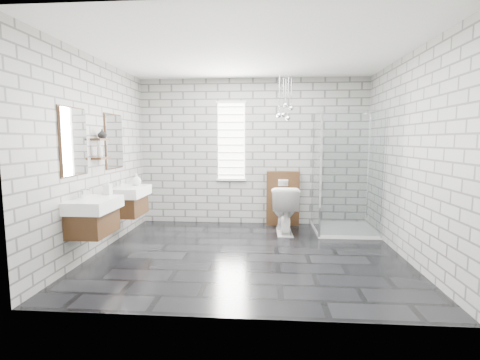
# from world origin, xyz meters

# --- Properties ---
(floor) EXTENTS (4.20, 3.60, 0.02)m
(floor) POSITION_xyz_m (0.00, 0.00, -0.01)
(floor) COLOR black
(floor) RESTS_ON ground
(ceiling) EXTENTS (4.20, 3.60, 0.02)m
(ceiling) POSITION_xyz_m (0.00, 0.00, 2.71)
(ceiling) COLOR white
(ceiling) RESTS_ON wall_back
(wall_back) EXTENTS (4.20, 0.02, 2.70)m
(wall_back) POSITION_xyz_m (0.00, 1.81, 1.35)
(wall_back) COLOR #9E9E99
(wall_back) RESTS_ON floor
(wall_front) EXTENTS (4.20, 0.02, 2.70)m
(wall_front) POSITION_xyz_m (0.00, -1.81, 1.35)
(wall_front) COLOR #9E9E99
(wall_front) RESTS_ON floor
(wall_left) EXTENTS (0.02, 3.60, 2.70)m
(wall_left) POSITION_xyz_m (-2.11, 0.00, 1.35)
(wall_left) COLOR #9E9E99
(wall_left) RESTS_ON floor
(wall_right) EXTENTS (0.02, 3.60, 2.70)m
(wall_right) POSITION_xyz_m (2.11, 0.00, 1.35)
(wall_right) COLOR #9E9E99
(wall_right) RESTS_ON floor
(vanity_left) EXTENTS (0.47, 0.70, 1.57)m
(vanity_left) POSITION_xyz_m (-1.91, -0.62, 0.76)
(vanity_left) COLOR #462B15
(vanity_left) RESTS_ON wall_left
(vanity_right) EXTENTS (0.47, 0.70, 1.57)m
(vanity_right) POSITION_xyz_m (-1.91, 0.51, 0.76)
(vanity_right) COLOR #462B15
(vanity_right) RESTS_ON wall_left
(shelf_lower) EXTENTS (0.14, 0.30, 0.03)m
(shelf_lower) POSITION_xyz_m (-2.03, -0.05, 1.32)
(shelf_lower) COLOR #462B15
(shelf_lower) RESTS_ON wall_left
(shelf_upper) EXTENTS (0.14, 0.30, 0.03)m
(shelf_upper) POSITION_xyz_m (-2.03, -0.05, 1.58)
(shelf_upper) COLOR #462B15
(shelf_upper) RESTS_ON wall_left
(window) EXTENTS (0.56, 0.05, 1.48)m
(window) POSITION_xyz_m (-0.40, 1.78, 1.55)
(window) COLOR white
(window) RESTS_ON wall_back
(cistern_panel) EXTENTS (0.60, 0.20, 1.00)m
(cistern_panel) POSITION_xyz_m (0.56, 1.70, 0.50)
(cistern_panel) COLOR #462B15
(cistern_panel) RESTS_ON floor
(flush_plate) EXTENTS (0.18, 0.01, 0.12)m
(flush_plate) POSITION_xyz_m (0.56, 1.60, 0.80)
(flush_plate) COLOR silver
(flush_plate) RESTS_ON cistern_panel
(shower_enclosure) EXTENTS (1.00, 1.00, 2.03)m
(shower_enclosure) POSITION_xyz_m (1.50, 1.18, 0.50)
(shower_enclosure) COLOR white
(shower_enclosure) RESTS_ON floor
(pendant_cluster) EXTENTS (0.30, 0.25, 0.80)m
(pendant_cluster) POSITION_xyz_m (0.57, 1.36, 2.05)
(pendant_cluster) COLOR silver
(pendant_cluster) RESTS_ON ceiling
(toilet) EXTENTS (0.46, 0.80, 0.81)m
(toilet) POSITION_xyz_m (0.56, 1.13, 0.40)
(toilet) COLOR white
(toilet) RESTS_ON floor
(soap_bottle_a) EXTENTS (0.10, 0.10, 0.20)m
(soap_bottle_a) POSITION_xyz_m (-1.85, -0.27, 0.95)
(soap_bottle_a) COLOR #B2B2B2
(soap_bottle_a) RESTS_ON vanity_left
(soap_bottle_b) EXTENTS (0.15, 0.15, 0.19)m
(soap_bottle_b) POSITION_xyz_m (-1.82, 0.69, 0.94)
(soap_bottle_b) COLOR #B2B2B2
(soap_bottle_b) RESTS_ON vanity_right
(soap_bottle_c) EXTENTS (0.10, 0.10, 0.20)m
(soap_bottle_c) POSITION_xyz_m (-2.02, -0.10, 1.43)
(soap_bottle_c) COLOR #B2B2B2
(soap_bottle_c) RESTS_ON shelf_lower
(vase) EXTENTS (0.14, 0.14, 0.13)m
(vase) POSITION_xyz_m (-2.02, -0.01, 1.66)
(vase) COLOR #B2B2B2
(vase) RESTS_ON shelf_upper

